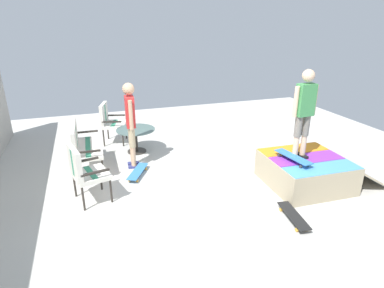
{
  "coord_description": "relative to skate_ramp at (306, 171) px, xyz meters",
  "views": [
    {
      "loc": [
        -5.04,
        1.89,
        2.96
      ],
      "look_at": [
        0.51,
        0.04,
        0.7
      ],
      "focal_mm": 30.29,
      "sensor_mm": 36.0,
      "label": 1
    }
  ],
  "objects": [
    {
      "name": "skateboard_on_ramp",
      "position": [
        -0.05,
        0.38,
        0.36
      ],
      "size": [
        0.82,
        0.32,
        0.1
      ],
      "color": "#3372B2",
      "rests_on": "skate_ramp"
    },
    {
      "name": "person_watching",
      "position": [
        1.86,
        2.99,
        0.79
      ],
      "size": [
        0.48,
        0.26,
        1.8
      ],
      "color": "navy",
      "rests_on": "ground_plane"
    },
    {
      "name": "patio_bench",
      "position": [
        1.98,
        4.0,
        0.34
      ],
      "size": [
        1.26,
        0.57,
        1.02
      ],
      "color": "#2D2823",
      "rests_on": "ground_plane"
    },
    {
      "name": "skate_ramp",
      "position": [
        0.0,
        0.0,
        0.0
      ],
      "size": [
        1.43,
        2.17,
        0.55
      ],
      "color": "tan",
      "rests_on": "ground_plane"
    },
    {
      "name": "patio_chair_by_wall",
      "position": [
        0.67,
        3.99,
        0.34
      ],
      "size": [
        0.74,
        0.69,
        1.02
      ],
      "color": "#2D2823",
      "rests_on": "ground_plane"
    },
    {
      "name": "ground_plane",
      "position": [
        0.48,
        1.92,
        -0.33
      ],
      "size": [
        12.0,
        12.0,
        0.1
      ],
      "primitive_type": "cube",
      "color": "beige"
    },
    {
      "name": "skateboard_by_bench",
      "position": [
        1.38,
        2.98,
        -0.19
      ],
      "size": [
        0.8,
        0.55,
        0.1
      ],
      "color": "#3372B2",
      "rests_on": "ground_plane"
    },
    {
      "name": "skateboard_spare",
      "position": [
        -0.96,
        0.93,
        -0.19
      ],
      "size": [
        0.82,
        0.32,
        0.1
      ],
      "color": "black",
      "rests_on": "ground_plane"
    },
    {
      "name": "person_skater",
      "position": [
        0.06,
        0.18,
        1.22
      ],
      "size": [
        0.25,
        0.48,
        1.63
      ],
      "color": "black",
      "rests_on": "skate_ramp"
    },
    {
      "name": "patio_chair_near_house",
      "position": [
        3.48,
        3.31,
        0.34
      ],
      "size": [
        0.74,
        0.7,
        1.02
      ],
      "color": "#2D2823",
      "rests_on": "ground_plane"
    },
    {
      "name": "patio_table",
      "position": [
        2.64,
        2.79,
        0.13
      ],
      "size": [
        0.9,
        0.9,
        0.57
      ],
      "color": "#2D2823",
      "rests_on": "ground_plane"
    }
  ]
}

